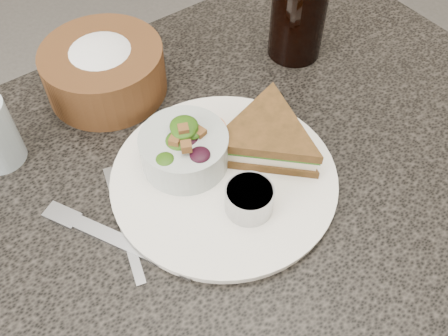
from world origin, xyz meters
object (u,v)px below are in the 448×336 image
object	(u,v)px
dining_table	(224,289)
cola_glass	(298,14)
bread_basket	(103,64)
salad_bowl	(184,145)
dressing_ramekin	(249,199)
sandwich	(266,138)
dinner_plate	(224,179)

from	to	relation	value
dining_table	cola_glass	distance (m)	0.53
bread_basket	cola_glass	size ratio (longest dim) A/B	1.23
salad_bowl	cola_glass	bearing A→B (deg)	19.84
dressing_ramekin	cola_glass	xyz separation A→B (m)	(0.26, 0.21, 0.04)
dining_table	cola_glass	xyz separation A→B (m)	(0.24, 0.14, 0.45)
dining_table	dressing_ramekin	size ratio (longest dim) A/B	16.30
dining_table	sandwich	size ratio (longest dim) A/B	5.82
dinner_plate	salad_bowl	bearing A→B (deg)	118.75
dining_table	dinner_plate	xyz separation A→B (m)	(-0.01, -0.01, 0.38)
cola_glass	dining_table	bearing A→B (deg)	-150.25
dressing_ramekin	bread_basket	size ratio (longest dim) A/B	0.34
sandwich	cola_glass	size ratio (longest dim) A/B	1.17
dressing_ramekin	cola_glass	distance (m)	0.34
dining_table	sandwich	world-z (taller)	sandwich
dining_table	bread_basket	xyz separation A→B (m)	(-0.05, 0.24, 0.43)
salad_bowl	dressing_ramekin	size ratio (longest dim) A/B	1.91
dining_table	cola_glass	size ratio (longest dim) A/B	6.79
bread_basket	dressing_ramekin	bearing A→B (deg)	-83.34
bread_basket	dining_table	bearing A→B (deg)	-78.27
dining_table	dinner_plate	distance (m)	0.38
salad_bowl	cola_glass	size ratio (longest dim) A/B	0.79
cola_glass	bread_basket	bearing A→B (deg)	161.37
sandwich	cola_glass	distance (m)	0.24
dressing_ramekin	bread_basket	world-z (taller)	bread_basket
dinner_plate	sandwich	size ratio (longest dim) A/B	1.73
sandwich	bread_basket	size ratio (longest dim) A/B	0.94
salad_bowl	bread_basket	size ratio (longest dim) A/B	0.64
dinner_plate	cola_glass	xyz separation A→B (m)	(0.25, 0.15, 0.07)
salad_bowl	cola_glass	distance (m)	0.30
salad_bowl	bread_basket	xyz separation A→B (m)	(-0.01, 0.20, 0.00)
dining_table	dressing_ramekin	world-z (taller)	dressing_ramekin
dinner_plate	sandwich	world-z (taller)	sandwich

